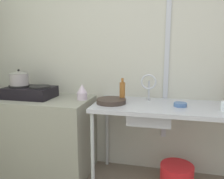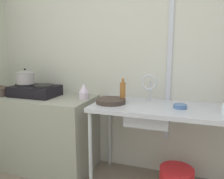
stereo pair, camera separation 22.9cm
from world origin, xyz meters
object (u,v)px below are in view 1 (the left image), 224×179
sink_basin (150,114)px  pot_on_left_burner (19,78)px  frying_pan (111,101)px  stove (30,92)px  small_bowl_on_drainboard (180,105)px  faucet (149,83)px  bucket_on_floor (177,176)px  bottle_by_sink (122,91)px  percolator (82,92)px

sink_basin → pot_on_left_burner: bearing=178.4°
sink_basin → frying_pan: 0.40m
stove → small_bowl_on_drainboard: 1.61m
stove → frying_pan: size_ratio=1.76×
faucet → bucket_on_floor: size_ratio=0.87×
pot_on_left_burner → sink_basin: (1.45, -0.04, -0.30)m
pot_on_left_burner → bucket_on_floor: size_ratio=0.63×
frying_pan → bottle_by_sink: bottle_by_sink is taller
frying_pan → sink_basin: bearing=0.3°
stove → pot_on_left_burner: bearing=-180.0°
pot_on_left_burner → percolator: pot_on_left_burner is taller
small_bowl_on_drainboard → bottle_by_sink: bottle_by_sink is taller
faucet → small_bowl_on_drainboard: size_ratio=2.36×
stove → frying_pan: 0.94m
stove → bottle_by_sink: bottle_by_sink is taller
stove → bottle_by_sink: size_ratio=2.16×
stove → small_bowl_on_drainboard: (1.61, -0.02, -0.05)m
faucet → small_bowl_on_drainboard: (0.31, -0.13, -0.17)m
sink_basin → bottle_by_sink: bearing=160.5°
faucet → small_bowl_on_drainboard: 0.38m
pot_on_left_burner → faucet: bearing=4.4°
pot_on_left_burner → percolator: bearing=3.3°
pot_on_left_burner → bottle_by_sink: size_ratio=0.85×
faucet → bottle_by_sink: size_ratio=1.19×
sink_basin → faucet: 0.32m
sink_basin → faucet: faucet is taller
frying_pan → bottle_by_sink: 0.16m
percolator → sink_basin: bearing=-6.5°
small_bowl_on_drainboard → bucket_on_floor: size_ratio=0.37×
stove → percolator: 0.60m
faucet → frying_pan: (-0.36, -0.15, -0.17)m
percolator → bucket_on_floor: bearing=-3.5°
stove → frying_pan: stove is taller
frying_pan → faucet: bearing=23.2°
small_bowl_on_drainboard → bottle_by_sink: (-0.58, 0.08, 0.09)m
faucet → bottle_by_sink: (-0.26, -0.05, -0.09)m
pot_on_left_burner → bottle_by_sink: 1.17m
frying_pan → small_bowl_on_drainboard: 0.67m
stove → bucket_on_floor: bearing=-0.7°
bottle_by_sink → bucket_on_floor: bottle_by_sink is taller
faucet → small_bowl_on_drainboard: faucet is taller
stove → sink_basin: stove is taller
stove → bottle_by_sink: (1.03, 0.06, 0.04)m
percolator → faucet: faucet is taller
bottle_by_sink → faucet: bearing=10.2°
pot_on_left_burner → faucet: size_ratio=0.72×
stove → small_bowl_on_drainboard: size_ratio=4.28×
sink_basin → bucket_on_floor: 0.70m
bottle_by_sink → frying_pan: bearing=-131.4°
frying_pan → bucket_on_floor: 1.00m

